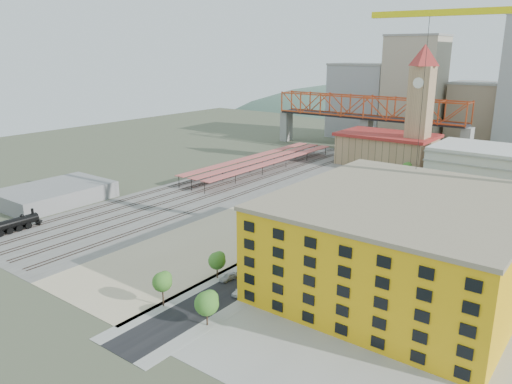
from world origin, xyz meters
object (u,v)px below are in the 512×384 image
Objects in this scene: clock_tower at (421,97)px; site_trailer_c at (300,244)px; construction_building at (403,242)px; car_0 at (228,277)px; locomotive at (3,227)px; site_trailer_a at (260,267)px; site_trailer_d at (313,237)px; site_trailer_b at (283,255)px.

clock_tower is 100.73m from site_trailer_c.
construction_building reaches higher than car_0.
site_trailer_c is (66.00, 37.76, -0.63)m from locomotive.
locomotive is at bearing -165.03° from site_trailer_c.
clock_tower is 12.44× the size of car_0.
site_trailer_c is at bearing 88.53° from car_0.
site_trailer_a is 0.90× the size of site_trailer_d.
site_trailer_a is 7.41m from car_0.
site_trailer_a is at bearing -99.45° from site_trailer_d.
construction_building is (34.00, -99.99, -19.29)m from clock_tower.
site_trailer_a is (-26.00, -12.64, -8.12)m from construction_building.
car_0 is (-3.00, -28.51, -0.71)m from site_trailer_d.
clock_tower is 148.78m from locomotive.
site_trailer_a reaches higher than car_0.
site_trailer_c is at bearing -85.27° from clock_tower.
locomotive is 79.05m from site_trailer_d.
site_trailer_c reaches higher than site_trailer_a.
construction_building is at bearing 10.74° from site_trailer_b.
site_trailer_d is at bearing -84.97° from clock_tower.
site_trailer_b is (66.00, 30.60, -0.83)m from locomotive.
construction_building is 28.69m from site_trailer_d.
locomotive is 72.75m from site_trailer_b.
locomotive is at bearing -113.34° from clock_tower.
locomotive is 2.08× the size of site_trailer_d.
site_trailer_c is at bearing 29.77° from locomotive.
car_0 is at bearing -116.66° from site_trailer_a.
car_0 is at bearing -105.46° from site_trailer_d.
site_trailer_d is at bearing 33.40° from locomotive.
site_trailer_c is (8.00, -96.63, -27.31)m from clock_tower.
site_trailer_c is at bearing 172.62° from construction_building.
site_trailer_b is 2.08× the size of car_0.
construction_building reaches higher than locomotive.
site_trailer_b is (8.00, -103.78, -27.51)m from clock_tower.
clock_tower is 116.19m from site_trailer_a.
site_trailer_a is 21.76m from site_trailer_d.
construction_building reaches higher than site_trailer_b.
site_trailer_c is 2.43× the size of car_0.
site_trailer_b is at bearing -171.71° from construction_building.
car_0 is (5.00, -119.39, -27.98)m from clock_tower.
clock_tower is at bearing 66.66° from locomotive.
construction_building is at bearing 23.20° from site_trailer_a.
construction_building is 98.50m from locomotive.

